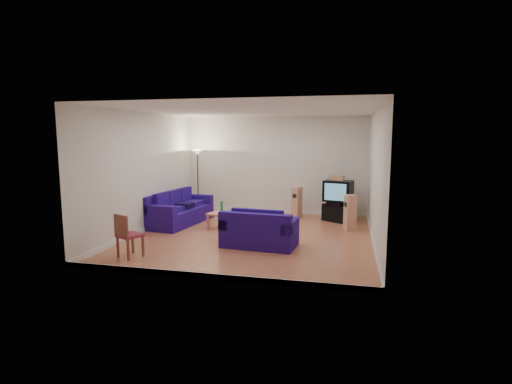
% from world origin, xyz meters
% --- Properties ---
extents(room, '(6.01, 6.51, 3.21)m').
position_xyz_m(room, '(0.00, 0.00, 1.54)').
color(room, '#984B2E').
rests_on(room, ground).
extents(sofa_three_seat, '(1.33, 2.50, 0.92)m').
position_xyz_m(sofa_three_seat, '(-2.52, 0.99, 0.34)').
color(sofa_three_seat, '#160259').
rests_on(sofa_three_seat, ground).
extents(sofa_loveseat, '(1.77, 1.09, 0.85)m').
position_xyz_m(sofa_loveseat, '(0.37, -0.92, 0.32)').
color(sofa_loveseat, '#160259').
rests_on(sofa_loveseat, ground).
extents(coffee_table, '(1.38, 0.98, 0.45)m').
position_xyz_m(coffee_table, '(-0.75, 0.52, 0.40)').
color(coffee_table, tan).
rests_on(coffee_table, ground).
extents(bottle, '(0.11, 0.11, 0.32)m').
position_xyz_m(bottle, '(-1.03, 0.61, 0.61)').
color(bottle, '#197233').
rests_on(bottle, coffee_table).
extents(tissue_box, '(0.26, 0.20, 0.09)m').
position_xyz_m(tissue_box, '(-0.80, 0.46, 0.50)').
color(tissue_box, green).
rests_on(tissue_box, coffee_table).
extents(red_canister, '(0.13, 0.13, 0.15)m').
position_xyz_m(red_canister, '(-0.52, 0.59, 0.53)').
color(red_canister, red).
rests_on(red_canister, coffee_table).
extents(remote, '(0.15, 0.12, 0.02)m').
position_xyz_m(remote, '(-0.41, 0.34, 0.46)').
color(remote, black).
rests_on(remote, coffee_table).
extents(tv_stand, '(0.96, 0.86, 0.52)m').
position_xyz_m(tv_stand, '(2.08, 2.34, 0.26)').
color(tv_stand, black).
rests_on(tv_stand, ground).
extents(av_receiver, '(0.62, 0.59, 0.11)m').
position_xyz_m(av_receiver, '(2.05, 2.29, 0.57)').
color(av_receiver, black).
rests_on(av_receiver, tv_stand).
extents(television, '(0.93, 0.78, 0.62)m').
position_xyz_m(television, '(2.09, 2.31, 0.94)').
color(television, black).
rests_on(television, av_receiver).
extents(centre_speaker, '(0.46, 0.30, 0.15)m').
position_xyz_m(centre_speaker, '(2.04, 2.39, 1.33)').
color(centre_speaker, tan).
rests_on(centre_speaker, television).
extents(speaker_left, '(0.33, 0.36, 0.98)m').
position_xyz_m(speaker_left, '(0.82, 2.55, 0.49)').
color(speaker_left, tan).
rests_on(speaker_left, ground).
extents(speaker_right, '(0.36, 0.34, 0.99)m').
position_xyz_m(speaker_right, '(2.45, 1.25, 0.49)').
color(speaker_right, tan).
rests_on(speaker_right, ground).
extents(floor_lamp, '(0.36, 0.36, 2.12)m').
position_xyz_m(floor_lamp, '(-2.45, 2.49, 1.76)').
color(floor_lamp, black).
rests_on(floor_lamp, ground).
extents(dining_chair, '(0.60, 0.60, 0.94)m').
position_xyz_m(dining_chair, '(-2.16, -2.38, 0.53)').
color(dining_chair, brown).
rests_on(dining_chair, ground).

